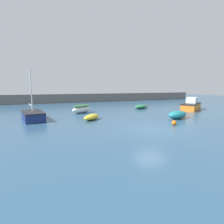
{
  "coord_description": "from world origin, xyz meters",
  "views": [
    {
      "loc": [
        -7.95,
        -11.48,
        3.33
      ],
      "look_at": [
        -0.33,
        7.43,
        0.43
      ],
      "focal_mm": 28.0,
      "sensor_mm": 36.0,
      "label": 1
    }
  ],
  "objects_px": {
    "open_tender_yellow": "(141,107)",
    "sailboat_short_mast": "(33,115)",
    "rowboat_blue_near": "(177,115)",
    "rowboat_with_red_cover": "(82,109)",
    "mooring_buoy_orange": "(174,123)",
    "motorboat_grey_hull": "(191,105)",
    "fishing_dinghy_green": "(92,117)"
  },
  "relations": [
    {
      "from": "fishing_dinghy_green",
      "to": "mooring_buoy_orange",
      "type": "height_order",
      "value": "fishing_dinghy_green"
    },
    {
      "from": "rowboat_blue_near",
      "to": "motorboat_grey_hull",
      "type": "height_order",
      "value": "motorboat_grey_hull"
    },
    {
      "from": "motorboat_grey_hull",
      "to": "rowboat_with_red_cover",
      "type": "height_order",
      "value": "motorboat_grey_hull"
    },
    {
      "from": "rowboat_blue_near",
      "to": "rowboat_with_red_cover",
      "type": "distance_m",
      "value": 11.74
    },
    {
      "from": "open_tender_yellow",
      "to": "sailboat_short_mast",
      "type": "bearing_deg",
      "value": -5.07
    },
    {
      "from": "open_tender_yellow",
      "to": "fishing_dinghy_green",
      "type": "bearing_deg",
      "value": 12.29
    },
    {
      "from": "rowboat_blue_near",
      "to": "rowboat_with_red_cover",
      "type": "bearing_deg",
      "value": 122.65
    },
    {
      "from": "mooring_buoy_orange",
      "to": "sailboat_short_mast",
      "type": "bearing_deg",
      "value": 147.88
    },
    {
      "from": "rowboat_blue_near",
      "to": "fishing_dinghy_green",
      "type": "relative_size",
      "value": 1.19
    },
    {
      "from": "rowboat_blue_near",
      "to": "rowboat_with_red_cover",
      "type": "relative_size",
      "value": 0.9
    },
    {
      "from": "motorboat_grey_hull",
      "to": "sailboat_short_mast",
      "type": "distance_m",
      "value": 21.33
    },
    {
      "from": "rowboat_blue_near",
      "to": "sailboat_short_mast",
      "type": "height_order",
      "value": "sailboat_short_mast"
    },
    {
      "from": "open_tender_yellow",
      "to": "rowboat_with_red_cover",
      "type": "relative_size",
      "value": 0.94
    },
    {
      "from": "fishing_dinghy_green",
      "to": "rowboat_with_red_cover",
      "type": "height_order",
      "value": "rowboat_with_red_cover"
    },
    {
      "from": "sailboat_short_mast",
      "to": "mooring_buoy_orange",
      "type": "distance_m",
      "value": 13.75
    },
    {
      "from": "rowboat_blue_near",
      "to": "sailboat_short_mast",
      "type": "distance_m",
      "value": 15.11
    },
    {
      "from": "rowboat_blue_near",
      "to": "open_tender_yellow",
      "type": "relative_size",
      "value": 0.96
    },
    {
      "from": "sailboat_short_mast",
      "to": "rowboat_with_red_cover",
      "type": "xyz_separation_m",
      "value": [
        5.68,
        3.15,
        0.05
      ]
    },
    {
      "from": "motorboat_grey_hull",
      "to": "sailboat_short_mast",
      "type": "xyz_separation_m",
      "value": [
        -21.33,
        -0.08,
        -0.21
      ]
    },
    {
      "from": "open_tender_yellow",
      "to": "sailboat_short_mast",
      "type": "relative_size",
      "value": 0.57
    },
    {
      "from": "sailboat_short_mast",
      "to": "rowboat_with_red_cover",
      "type": "distance_m",
      "value": 6.5
    },
    {
      "from": "open_tender_yellow",
      "to": "rowboat_blue_near",
      "type": "bearing_deg",
      "value": 62.49
    },
    {
      "from": "rowboat_with_red_cover",
      "to": "open_tender_yellow",
      "type": "bearing_deg",
      "value": 154.82
    },
    {
      "from": "open_tender_yellow",
      "to": "sailboat_short_mast",
      "type": "height_order",
      "value": "sailboat_short_mast"
    },
    {
      "from": "sailboat_short_mast",
      "to": "open_tender_yellow",
      "type": "bearing_deg",
      "value": 95.85
    },
    {
      "from": "fishing_dinghy_green",
      "to": "rowboat_with_red_cover",
      "type": "relative_size",
      "value": 0.76
    },
    {
      "from": "open_tender_yellow",
      "to": "mooring_buoy_orange",
      "type": "bearing_deg",
      "value": 51.3
    },
    {
      "from": "rowboat_blue_near",
      "to": "mooring_buoy_orange",
      "type": "distance_m",
      "value": 3.7
    },
    {
      "from": "rowboat_blue_near",
      "to": "motorboat_grey_hull",
      "type": "bearing_deg",
      "value": 19.96
    },
    {
      "from": "rowboat_blue_near",
      "to": "open_tender_yellow",
      "type": "height_order",
      "value": "rowboat_blue_near"
    },
    {
      "from": "rowboat_with_red_cover",
      "to": "mooring_buoy_orange",
      "type": "bearing_deg",
      "value": 87.61
    },
    {
      "from": "sailboat_short_mast",
      "to": "mooring_buoy_orange",
      "type": "xyz_separation_m",
      "value": [
        11.64,
        -7.31,
        -0.26
      ]
    }
  ]
}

